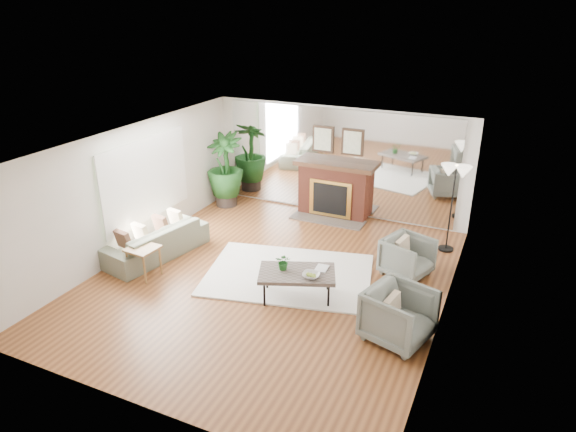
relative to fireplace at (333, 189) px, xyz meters
The scene contains 18 objects.
ground 3.33m from the fireplace, 90.00° to the right, with size 7.00×7.00×0.00m, color brown.
wall_left 4.46m from the fireplace, 132.54° to the right, with size 0.02×7.00×2.50m, color silver.
wall_right 4.46m from the fireplace, 47.46° to the right, with size 0.02×7.00×2.50m, color silver.
wall_back 0.63m from the fireplace, 90.00° to the left, with size 6.00×0.02×2.50m, color silver.
mirror_panel 0.63m from the fireplace, 90.00° to the left, with size 5.40×0.04×2.40m, color silver.
window_panel 4.17m from the fireplace, 135.99° to the right, with size 0.04×2.40×1.50m, color #B2E09E.
fireplace is the anchor object (origin of this frame).
area_rug 3.08m from the fireplace, 85.33° to the right, with size 2.96×2.12×0.03m, color white.
coffee_table 3.73m from the fireplace, 79.25° to the right, with size 1.44×1.15×0.50m.
sofa 4.17m from the fireplace, 126.16° to the right, with size 2.13×0.83×0.62m, color slate.
armchair_back 3.04m from the fireplace, 43.57° to the right, with size 0.77×0.80×0.73m, color slate.
armchair_front 4.80m from the fireplace, 58.48° to the right, with size 0.88×0.90×0.82m, color slate.
side_table 4.64m from the fireplace, 117.23° to the right, with size 0.55×0.55×0.58m.
potted_ficus 2.65m from the fireplace, behind, with size 0.90×0.90×1.79m.
floor_lamp 2.93m from the fireplace, 15.29° to the right, with size 0.58×0.32×1.78m.
tabletop_plant 3.70m from the fireplace, 82.86° to the right, with size 0.26×0.22×0.29m, color #22551F.
fruit_bowl 3.86m from the fireplace, 75.35° to the right, with size 0.28×0.28×0.07m, color olive.
book 3.53m from the fireplace, 74.72° to the right, with size 0.20×0.27×0.02m, color olive.
Camera 1 is at (3.66, -7.25, 4.65)m, focal length 32.00 mm.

